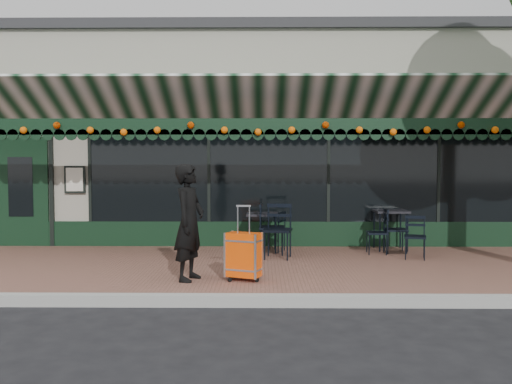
{
  "coord_description": "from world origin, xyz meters",
  "views": [
    {
      "loc": [
        0.07,
        -6.89,
        1.82
      ],
      "look_at": [
        -0.03,
        1.6,
        1.37
      ],
      "focal_mm": 38.0,
      "sensor_mm": 36.0,
      "label": 1
    }
  ],
  "objects_px": {
    "suitcase": "(244,256)",
    "chair_b_left": "(274,231)",
    "cafe_table_a": "(391,214)",
    "chair_a_left": "(377,233)",
    "chair_a_right": "(396,230)",
    "woman": "(189,222)",
    "chair_b_right": "(272,228)",
    "chair_b_front": "(278,231)",
    "cafe_table_b": "(262,217)",
    "chair_a_front": "(415,237)"
  },
  "relations": [
    {
      "from": "suitcase",
      "to": "chair_b_left",
      "type": "bearing_deg",
      "value": 101.25
    },
    {
      "from": "cafe_table_a",
      "to": "chair_a_left",
      "type": "distance_m",
      "value": 0.68
    },
    {
      "from": "cafe_table_a",
      "to": "chair_a_right",
      "type": "bearing_deg",
      "value": -86.53
    },
    {
      "from": "woman",
      "to": "chair_b_right",
      "type": "bearing_deg",
      "value": -12.61
    },
    {
      "from": "chair_a_left",
      "to": "chair_b_left",
      "type": "xyz_separation_m",
      "value": [
        -1.9,
        0.27,
        0.01
      ]
    },
    {
      "from": "woman",
      "to": "chair_b_left",
      "type": "height_order",
      "value": "woman"
    },
    {
      "from": "suitcase",
      "to": "chair_b_front",
      "type": "xyz_separation_m",
      "value": [
        0.54,
        1.82,
        0.13
      ]
    },
    {
      "from": "chair_b_right",
      "to": "suitcase",
      "type": "bearing_deg",
      "value": 170.74
    },
    {
      "from": "cafe_table_b",
      "to": "chair_a_left",
      "type": "distance_m",
      "value": 2.15
    },
    {
      "from": "chair_a_front",
      "to": "cafe_table_b",
      "type": "bearing_deg",
      "value": 179.3
    },
    {
      "from": "suitcase",
      "to": "chair_a_left",
      "type": "relative_size",
      "value": 1.4
    },
    {
      "from": "chair_a_left",
      "to": "chair_b_right",
      "type": "distance_m",
      "value": 1.94
    },
    {
      "from": "woman",
      "to": "suitcase",
      "type": "distance_m",
      "value": 0.91
    },
    {
      "from": "cafe_table_b",
      "to": "chair_a_front",
      "type": "distance_m",
      "value": 2.8
    },
    {
      "from": "cafe_table_a",
      "to": "chair_b_left",
      "type": "bearing_deg",
      "value": -174.47
    },
    {
      "from": "cafe_table_a",
      "to": "chair_b_left",
      "type": "relative_size",
      "value": 0.99
    },
    {
      "from": "woman",
      "to": "chair_a_right",
      "type": "relative_size",
      "value": 1.99
    },
    {
      "from": "chair_b_right",
      "to": "chair_b_front",
      "type": "xyz_separation_m",
      "value": [
        0.1,
        -0.47,
        0.01
      ]
    },
    {
      "from": "cafe_table_a",
      "to": "chair_b_front",
      "type": "distance_m",
      "value": 2.43
    },
    {
      "from": "cafe_table_a",
      "to": "chair_a_left",
      "type": "height_order",
      "value": "cafe_table_a"
    },
    {
      "from": "cafe_table_b",
      "to": "chair_a_left",
      "type": "bearing_deg",
      "value": -6.41
    },
    {
      "from": "chair_b_right",
      "to": "woman",
      "type": "bearing_deg",
      "value": 153.39
    },
    {
      "from": "cafe_table_a",
      "to": "chair_a_left",
      "type": "bearing_deg",
      "value": -127.05
    },
    {
      "from": "chair_b_left",
      "to": "chair_b_right",
      "type": "height_order",
      "value": "chair_b_right"
    },
    {
      "from": "chair_b_left",
      "to": "chair_b_front",
      "type": "xyz_separation_m",
      "value": [
        0.06,
        -0.77,
        0.1
      ]
    },
    {
      "from": "chair_a_left",
      "to": "cafe_table_b",
      "type": "bearing_deg",
      "value": -92.89
    },
    {
      "from": "chair_a_front",
      "to": "chair_b_right",
      "type": "height_order",
      "value": "chair_b_right"
    },
    {
      "from": "suitcase",
      "to": "chair_a_right",
      "type": "bearing_deg",
      "value": 63.69
    },
    {
      "from": "chair_a_right",
      "to": "chair_b_left",
      "type": "relative_size",
      "value": 1.08
    },
    {
      "from": "suitcase",
      "to": "chair_a_front",
      "type": "xyz_separation_m",
      "value": [
        2.94,
        1.8,
        0.02
      ]
    },
    {
      "from": "cafe_table_a",
      "to": "cafe_table_b",
      "type": "bearing_deg",
      "value": -174.26
    },
    {
      "from": "cafe_table_a",
      "to": "cafe_table_b",
      "type": "distance_m",
      "value": 2.49
    },
    {
      "from": "cafe_table_b",
      "to": "chair_b_right",
      "type": "relative_size",
      "value": 0.77
    },
    {
      "from": "woman",
      "to": "suitcase",
      "type": "xyz_separation_m",
      "value": [
        0.78,
        -0.03,
        -0.47
      ]
    },
    {
      "from": "chair_a_right",
      "to": "chair_a_front",
      "type": "bearing_deg",
      "value": -163.93
    },
    {
      "from": "suitcase",
      "to": "chair_b_front",
      "type": "relative_size",
      "value": 1.1
    },
    {
      "from": "suitcase",
      "to": "chair_b_right",
      "type": "distance_m",
      "value": 2.34
    },
    {
      "from": "chair_a_right",
      "to": "chair_b_left",
      "type": "bearing_deg",
      "value": 89.2
    },
    {
      "from": "chair_a_left",
      "to": "chair_b_left",
      "type": "relative_size",
      "value": 0.98
    },
    {
      "from": "chair_b_left",
      "to": "chair_b_front",
      "type": "bearing_deg",
      "value": 27.89
    },
    {
      "from": "suitcase",
      "to": "chair_a_front",
      "type": "height_order",
      "value": "suitcase"
    },
    {
      "from": "chair_a_left",
      "to": "chair_a_front",
      "type": "height_order",
      "value": "chair_a_left"
    },
    {
      "from": "chair_a_left",
      "to": "cafe_table_a",
      "type": "bearing_deg",
      "value": 146.47
    },
    {
      "from": "suitcase",
      "to": "chair_a_front",
      "type": "distance_m",
      "value": 3.45
    },
    {
      "from": "woman",
      "to": "suitcase",
      "type": "relative_size",
      "value": 1.56
    },
    {
      "from": "suitcase",
      "to": "chair_b_right",
      "type": "height_order",
      "value": "suitcase"
    },
    {
      "from": "chair_a_right",
      "to": "chair_b_left",
      "type": "height_order",
      "value": "chair_a_right"
    },
    {
      "from": "chair_a_left",
      "to": "chair_a_right",
      "type": "bearing_deg",
      "value": 116.14
    },
    {
      "from": "woman",
      "to": "chair_b_right",
      "type": "relative_size",
      "value": 1.75
    },
    {
      "from": "chair_a_right",
      "to": "cafe_table_a",
      "type": "bearing_deg",
      "value": 5.32
    }
  ]
}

